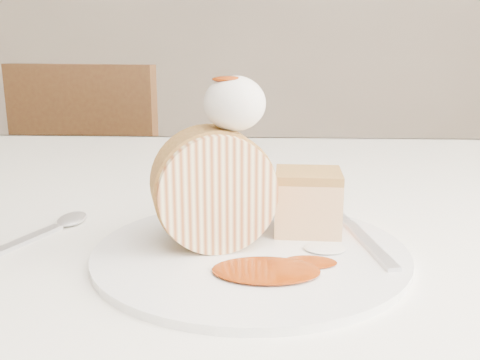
{
  "coord_description": "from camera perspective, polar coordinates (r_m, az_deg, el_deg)",
  "views": [
    {
      "loc": [
        0.01,
        -0.45,
        0.93
      ],
      "look_at": [
        -0.01,
        0.01,
        0.82
      ],
      "focal_mm": 40.0,
      "sensor_mm": 36.0,
      "label": 1
    }
  ],
  "objects": [
    {
      "name": "table",
      "position": [
        0.71,
        1.9,
        -8.68
      ],
      "size": [
        1.4,
        0.9,
        0.75
      ],
      "color": "white",
      "rests_on": "ground"
    },
    {
      "name": "chair_far",
      "position": [
        1.62,
        -14.19,
        -1.61
      ],
      "size": [
        0.49,
        0.49,
        0.89
      ],
      "rotation": [
        0.0,
        0.0,
        2.96
      ],
      "color": "brown",
      "rests_on": "ground"
    },
    {
      "name": "plate",
      "position": [
        0.49,
        1.12,
        -7.66
      ],
      "size": [
        0.29,
        0.29,
        0.01
      ],
      "primitive_type": "cylinder",
      "rotation": [
        0.0,
        0.0,
        -0.04
      ],
      "color": "white",
      "rests_on": "table"
    },
    {
      "name": "roulade_slice",
      "position": [
        0.48,
        -2.84,
        -0.96
      ],
      "size": [
        0.12,
        0.08,
        0.1
      ],
      "primitive_type": "cylinder",
      "rotation": [
        1.57,
        0.0,
        0.28
      ],
      "color": "#FFEDB1",
      "rests_on": "plate"
    },
    {
      "name": "cake_chunk",
      "position": [
        0.53,
        7.22,
        -2.7
      ],
      "size": [
        0.06,
        0.06,
        0.05
      ],
      "primitive_type": "cube",
      "rotation": [
        0.0,
        0.0,
        -0.04
      ],
      "color": "#B48744",
      "rests_on": "plate"
    },
    {
      "name": "whipped_cream",
      "position": [
        0.47,
        -0.58,
        8.17
      ],
      "size": [
        0.05,
        0.05,
        0.05
      ],
      "primitive_type": "ellipsoid",
      "color": "white",
      "rests_on": "roulade_slice"
    },
    {
      "name": "caramel_drizzle",
      "position": [
        0.46,
        -1.34,
        11.44
      ],
      "size": [
        0.03,
        0.02,
        0.01
      ],
      "primitive_type": "ellipsoid",
      "color": "#802905",
      "rests_on": "whipped_cream"
    },
    {
      "name": "caramel_pool",
      "position": [
        0.44,
        2.78,
        -9.57
      ],
      "size": [
        0.09,
        0.06,
        0.0
      ],
      "primitive_type": null,
      "rotation": [
        0.0,
        0.0,
        -0.04
      ],
      "color": "#802905",
      "rests_on": "plate"
    },
    {
      "name": "fork",
      "position": [
        0.51,
        13.58,
        -6.61
      ],
      "size": [
        0.05,
        0.17,
        0.0
      ],
      "primitive_type": "cube",
      "rotation": [
        0.0,
        0.0,
        0.17
      ],
      "color": "silver",
      "rests_on": "plate"
    },
    {
      "name": "spoon",
      "position": [
        0.54,
        -23.63,
        -6.69
      ],
      "size": [
        0.08,
        0.17,
        0.0
      ],
      "primitive_type": "cube",
      "rotation": [
        0.0,
        0.0,
        -0.37
      ],
      "color": "silver",
      "rests_on": "table"
    }
  ]
}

